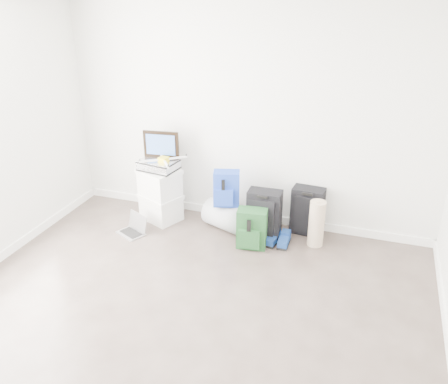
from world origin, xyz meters
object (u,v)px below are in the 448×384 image
(briefcase, at_px, (159,165))
(large_suitcase, at_px, (264,215))
(laptop, at_px, (134,229))
(duffel_bag, at_px, (227,216))
(boxes_stack, at_px, (160,195))
(carry_on, at_px, (307,211))

(briefcase, xyz_separation_m, large_suitcase, (1.34, -0.05, -0.44))
(large_suitcase, bearing_deg, laptop, -167.05)
(laptop, bearing_deg, duffel_bag, 49.72)
(boxes_stack, distance_m, large_suitcase, 1.34)
(boxes_stack, xyz_separation_m, carry_on, (1.80, 0.23, -0.05))
(boxes_stack, xyz_separation_m, large_suitcase, (1.34, -0.05, -0.04))
(boxes_stack, relative_size, duffel_bag, 1.23)
(boxes_stack, xyz_separation_m, briefcase, (0.00, 0.00, 0.40))
(carry_on, bearing_deg, briefcase, -167.89)
(large_suitcase, xyz_separation_m, laptop, (-1.50, -0.39, -0.24))
(boxes_stack, bearing_deg, briefcase, 24.15)
(briefcase, relative_size, duffel_bag, 0.80)
(briefcase, bearing_deg, carry_on, 15.97)
(boxes_stack, relative_size, laptop, 1.74)
(duffel_bag, height_order, laptop, duffel_bag)
(laptop, bearing_deg, carry_on, 44.69)
(briefcase, xyz_separation_m, carry_on, (1.80, 0.23, -0.45))
(boxes_stack, bearing_deg, duffel_bag, 25.56)
(duffel_bag, relative_size, laptop, 1.41)
(briefcase, bearing_deg, boxes_stack, -171.48)
(boxes_stack, xyz_separation_m, duffel_bag, (0.87, 0.02, -0.17))
(boxes_stack, distance_m, carry_on, 1.81)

